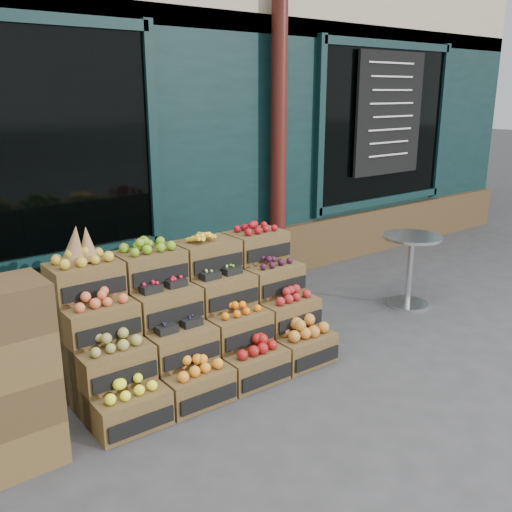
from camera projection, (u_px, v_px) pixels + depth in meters
ground at (328, 370)px, 4.67m from camera, size 60.00×60.00×0.00m
shop_facade at (68, 76)px, 7.85m from camera, size 12.00×6.24×4.80m
crate_display at (194, 325)px, 4.56m from camera, size 2.09×1.05×1.30m
spare_crates at (2, 379)px, 3.32m from camera, size 0.58×0.40×1.16m
bistro_table at (410, 262)px, 5.95m from camera, size 0.61×0.61×0.76m
shopkeeper at (21, 209)px, 5.68m from camera, size 0.79×0.53×2.12m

